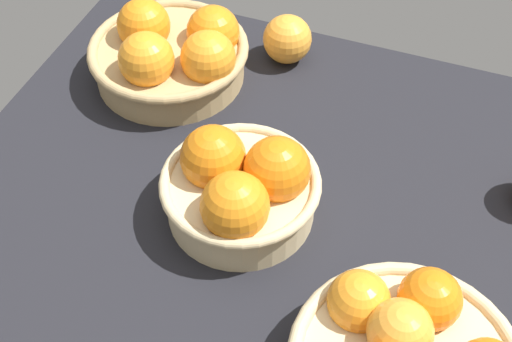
# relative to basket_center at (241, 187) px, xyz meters

# --- Properties ---
(market_tray) EXTENTS (0.84, 0.72, 0.03)m
(market_tray) POSITION_rel_basket_center_xyz_m (-0.02, -0.04, -0.07)
(market_tray) COLOR black
(market_tray) RESTS_ON ground
(basket_center) EXTENTS (0.20, 0.20, 0.12)m
(basket_center) POSITION_rel_basket_center_xyz_m (0.00, 0.00, 0.00)
(basket_center) COLOR #D3BC8C
(basket_center) RESTS_ON market_tray
(basket_near_right) EXTENTS (0.24, 0.24, 0.12)m
(basket_near_right) POSITION_rel_basket_center_xyz_m (0.19, -0.21, -0.00)
(basket_near_right) COLOR tan
(basket_near_right) RESTS_ON market_tray
(loose_orange_back_gap) EXTENTS (0.08, 0.08, 0.08)m
(loose_orange_back_gap) POSITION_rel_basket_center_xyz_m (0.05, -0.32, -0.01)
(loose_orange_back_gap) COLOR #F49E33
(loose_orange_back_gap) RESTS_ON market_tray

